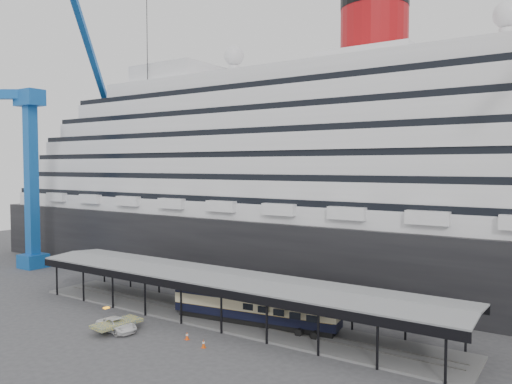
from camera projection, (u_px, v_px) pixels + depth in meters
ground at (195, 331)px, 54.48m from camera, size 200.00×200.00×0.00m
cruise_ship at (325, 164)px, 80.13m from camera, size 130.00×30.00×43.90m
platform_canopy at (223, 299)px, 58.52m from camera, size 56.00×9.18×5.30m
crane_blue at (37, 155)px, 87.19m from camera, size 22.63×19.19×47.60m
port_truck at (117, 325)px, 54.18m from camera, size 5.41×2.99×1.43m
pullman_carriage at (254, 305)px, 56.08m from camera, size 19.91×5.19×19.39m
traffic_cone_left at (123, 321)px, 56.72m from camera, size 0.47×0.47×0.72m
traffic_cone_mid at (187, 336)px, 51.62m from camera, size 0.54×0.54×0.83m
traffic_cone_right at (204, 344)px, 49.30m from camera, size 0.56×0.56×0.85m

